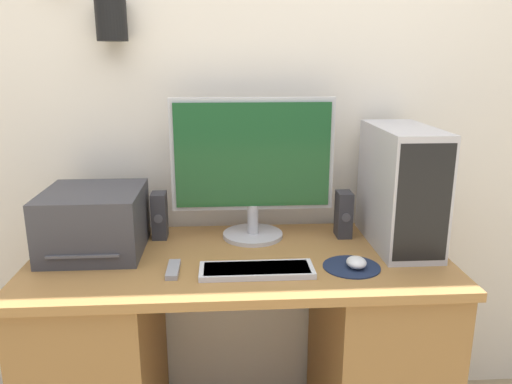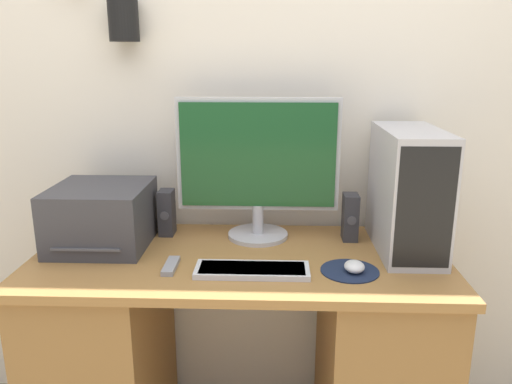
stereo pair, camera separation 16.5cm
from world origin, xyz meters
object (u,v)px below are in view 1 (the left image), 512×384
(computer_tower, at_px, (401,187))
(mouse, at_px, (356,262))
(printer, at_px, (94,221))
(speaker_right, at_px, (344,214))
(monitor, at_px, (253,162))
(speaker_left, at_px, (160,215))
(keyboard, at_px, (257,270))
(remote_control, at_px, (173,269))

(computer_tower, bearing_deg, mouse, -134.41)
(computer_tower, xyz_separation_m, printer, (-1.08, 0.00, -0.10))
(computer_tower, relative_size, speaker_right, 2.46)
(monitor, relative_size, computer_tower, 1.39)
(speaker_left, distance_m, speaker_right, 0.69)
(keyboard, xyz_separation_m, speaker_right, (0.35, 0.31, 0.08))
(mouse, bearing_deg, computer_tower, 45.59)
(mouse, distance_m, speaker_right, 0.31)
(keyboard, distance_m, speaker_right, 0.47)
(monitor, xyz_separation_m, speaker_right, (0.34, -0.02, -0.20))
(monitor, bearing_deg, remote_control, -131.83)
(printer, relative_size, speaker_right, 2.00)
(monitor, xyz_separation_m, speaker_left, (-0.35, 0.02, -0.20))
(computer_tower, height_order, speaker_right, computer_tower)
(speaker_left, bearing_deg, mouse, -26.51)
(monitor, bearing_deg, mouse, -45.05)
(keyboard, height_order, computer_tower, computer_tower)
(speaker_right, relative_size, remote_control, 1.32)
(monitor, distance_m, speaker_left, 0.40)
(monitor, xyz_separation_m, remote_control, (-0.27, -0.30, -0.28))
(speaker_left, xyz_separation_m, speaker_right, (0.69, -0.03, 0.00))
(printer, bearing_deg, keyboard, -21.97)
(keyboard, distance_m, speaker_left, 0.49)
(keyboard, height_order, speaker_right, speaker_right)
(printer, bearing_deg, speaker_left, 30.24)
(monitor, bearing_deg, keyboard, -91.19)
(keyboard, relative_size, remote_control, 2.74)
(speaker_right, bearing_deg, mouse, -95.06)
(keyboard, bearing_deg, speaker_left, 134.87)
(computer_tower, distance_m, speaker_left, 0.89)
(computer_tower, distance_m, remote_control, 0.84)
(mouse, relative_size, speaker_left, 0.44)
(mouse, height_order, speaker_right, speaker_right)
(monitor, bearing_deg, speaker_left, 177.53)
(keyboard, xyz_separation_m, remote_control, (-0.26, 0.03, -0.00))
(monitor, height_order, mouse, monitor)
(monitor, height_order, remote_control, monitor)
(computer_tower, bearing_deg, remote_control, -166.10)
(monitor, relative_size, remote_control, 4.50)
(keyboard, xyz_separation_m, computer_tower, (0.53, 0.22, 0.20))
(mouse, distance_m, remote_control, 0.59)
(monitor, relative_size, mouse, 7.78)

